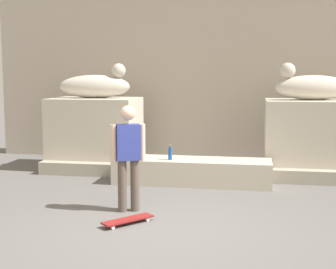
{
  "coord_description": "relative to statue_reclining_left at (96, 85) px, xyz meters",
  "views": [
    {
      "loc": [
        1.18,
        -6.49,
        2.17
      ],
      "look_at": [
        -0.3,
        1.85,
        1.1
      ],
      "focal_mm": 52.31,
      "sensor_mm": 36.0,
      "label": 1
    }
  ],
  "objects": [
    {
      "name": "skater",
      "position": [
        1.61,
        -3.32,
        -0.97
      ],
      "size": [
        0.51,
        0.32,
        1.67
      ],
      "rotation": [
        0.0,
        0.0,
        3.53
      ],
      "color": "brown",
      "rests_on": "ground_plane"
    },
    {
      "name": "pedestal_left",
      "position": [
        -0.04,
        -0.0,
        -1.09
      ],
      "size": [
        1.94,
        1.4,
        1.61
      ],
      "primitive_type": "cube",
      "color": "beige",
      "rests_on": "ground_plane"
    },
    {
      "name": "bottle_green",
      "position": [
        1.03,
        -1.38,
        -1.3
      ],
      "size": [
        0.07,
        0.07,
        0.26
      ],
      "color": "#1E722D",
      "rests_on": "ledge_block"
    },
    {
      "name": "statue_reclining_left",
      "position": [
        0.0,
        0.0,
        0.0
      ],
      "size": [
        1.66,
        0.76,
        0.78
      ],
      "rotation": [
        0.0,
        0.0,
        0.13
      ],
      "color": "beige",
      "rests_on": "pedestal_left"
    },
    {
      "name": "stair_step",
      "position": [
        2.35,
        -0.72,
        -1.75
      ],
      "size": [
        6.7,
        0.5,
        0.27
      ],
      "primitive_type": "cube",
      "color": "#A9A08F",
      "rests_on": "ground_plane"
    },
    {
      "name": "facade_wall",
      "position": [
        2.35,
        1.79,
        0.71
      ],
      "size": [
        10.85,
        0.6,
        5.19
      ],
      "primitive_type": "cube",
      "color": "#B6A897",
      "rests_on": "ground_plane"
    },
    {
      "name": "statue_reclining_right",
      "position": [
        4.69,
        -0.01,
        0.0
      ],
      "size": [
        1.68,
        0.89,
        0.78
      ],
      "rotation": [
        0.0,
        0.0,
        3.36
      ],
      "color": "beige",
      "rests_on": "pedestal_right"
    },
    {
      "name": "ground_plane",
      "position": [
        2.35,
        -4.13,
        -1.89
      ],
      "size": [
        40.0,
        40.0,
        0.0
      ],
      "primitive_type": "plane",
      "color": "#605E5B"
    },
    {
      "name": "ledge_block",
      "position": [
        2.35,
        -1.23,
        -1.64
      ],
      "size": [
        3.08,
        0.82,
        0.49
      ],
      "primitive_type": "cube",
      "color": "beige",
      "rests_on": "ground_plane"
    },
    {
      "name": "pedestal_right",
      "position": [
        4.73,
        -0.0,
        -1.09
      ],
      "size": [
        1.94,
        1.4,
        1.61
      ],
      "primitive_type": "cube",
      "color": "beige",
      "rests_on": "ground_plane"
    },
    {
      "name": "skateboard",
      "position": [
        1.76,
        -3.98,
        -1.82
      ],
      "size": [
        0.68,
        0.73,
        0.08
      ],
      "rotation": [
        0.0,
        0.0,
        3.99
      ],
      "color": "maroon",
      "rests_on": "ground_plane"
    },
    {
      "name": "bottle_blue",
      "position": [
        1.93,
        -1.37,
        -1.28
      ],
      "size": [
        0.08,
        0.08,
        0.29
      ],
      "color": "#194C99",
      "rests_on": "ledge_block"
    }
  ]
}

